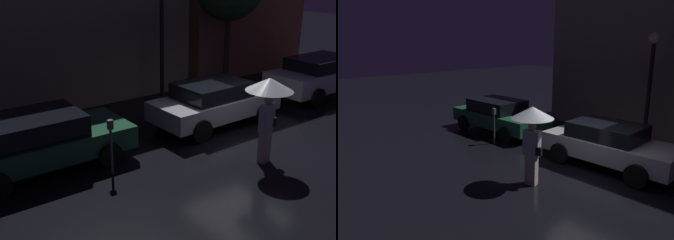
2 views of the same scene
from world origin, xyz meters
TOP-DOWN VIEW (x-y plane):
  - ground_plane at (0.00, 0.00)m, footprint 60.00×60.00m
  - building_facade_left at (-1.56, 6.50)m, footprint 7.16×3.00m
  - parked_car_green at (-5.20, 1.54)m, footprint 4.27×2.05m
  - parked_car_silver at (0.12, 1.32)m, footprint 4.08×1.92m
  - parked_car_white at (5.44, 1.35)m, footprint 4.56×1.96m
  - pedestrian_with_umbrella at (-0.62, -1.38)m, footprint 1.13×1.13m
  - parking_meter at (-3.99, 0.23)m, footprint 0.12×0.10m
  - street_lamp_near at (0.03, 3.94)m, footprint 0.40×0.40m

SIDE VIEW (x-z plane):
  - ground_plane at x=0.00m, z-range 0.00..0.00m
  - parked_car_green at x=-5.20m, z-range 0.03..1.39m
  - parked_car_silver at x=0.12m, z-range 0.04..1.39m
  - parked_car_white at x=5.44m, z-range 0.05..1.50m
  - parking_meter at x=-3.99m, z-range 0.16..1.51m
  - pedestrian_with_umbrella at x=-0.62m, z-range 0.64..2.79m
  - street_lamp_near at x=0.03m, z-range 0.75..4.84m
  - building_facade_left at x=-1.56m, z-range 0.00..6.84m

